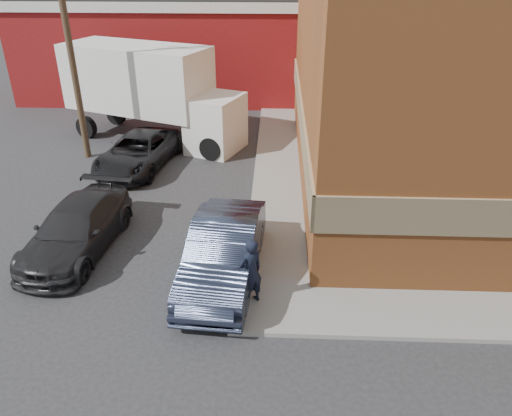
% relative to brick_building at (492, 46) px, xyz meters
% --- Properties ---
extents(ground, '(90.00, 90.00, 0.00)m').
position_rel_brick_building_xyz_m(ground, '(-8.50, -9.00, -4.68)').
color(ground, '#28282B').
rests_on(ground, ground).
extents(brick_building, '(14.25, 18.25, 9.36)m').
position_rel_brick_building_xyz_m(brick_building, '(0.00, 0.00, 0.00)').
color(brick_building, '#AD5E2C').
rests_on(brick_building, ground).
extents(sidewalk_west, '(1.80, 18.00, 0.12)m').
position_rel_brick_building_xyz_m(sidewalk_west, '(-7.90, 0.00, -4.62)').
color(sidewalk_west, gray).
rests_on(sidewalk_west, ground).
extents(warehouse, '(16.30, 8.30, 5.60)m').
position_rel_brick_building_xyz_m(warehouse, '(-14.50, 11.00, -1.87)').
color(warehouse, maroon).
rests_on(warehouse, ground).
extents(utility_pole, '(2.00, 0.26, 9.00)m').
position_rel_brick_building_xyz_m(utility_pole, '(-16.00, 0.00, 0.06)').
color(utility_pole, '#4A3425').
rests_on(utility_pole, ground).
extents(man, '(0.78, 0.74, 1.80)m').
position_rel_brick_building_xyz_m(man, '(-8.52, -9.65, -3.66)').
color(man, black).
rests_on(man, sidewalk_south).
extents(sedan, '(2.12, 5.10, 1.64)m').
position_rel_brick_building_xyz_m(sedan, '(-9.30, -8.50, -3.86)').
color(sedan, '#293045').
rests_on(sedan, ground).
extents(suv_a, '(3.01, 5.18, 1.36)m').
position_rel_brick_building_xyz_m(suv_a, '(-13.50, -1.04, -4.00)').
color(suv_a, black).
rests_on(suv_a, ground).
extents(suv_b, '(2.48, 5.05, 1.41)m').
position_rel_brick_building_xyz_m(suv_b, '(-13.73, -7.26, -3.98)').
color(suv_b, '#232325').
rests_on(suv_b, ground).
extents(box_truck, '(8.82, 5.50, 4.19)m').
position_rel_brick_building_xyz_m(box_truck, '(-13.44, 2.20, -2.26)').
color(box_truck, white).
rests_on(box_truck, ground).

